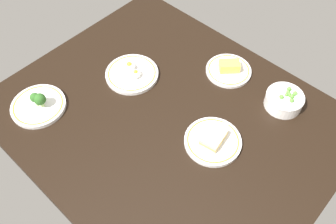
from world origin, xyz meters
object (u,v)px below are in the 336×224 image
object	(u,v)px
plate_eggs	(132,73)
plate_broccoli	(38,105)
bowl_peas	(284,100)
plate_cheese	(229,70)
plate_sandwich	(213,140)

from	to	relation	value
plate_eggs	plate_broccoli	world-z (taller)	plate_broccoli
plate_eggs	plate_broccoli	xyz separation A→B (cm)	(-13.20, -33.67, 0.38)
plate_broccoli	plate_eggs	bearing A→B (deg)	68.59
bowl_peas	plate_cheese	distance (cm)	24.42
plate_cheese	plate_sandwich	distance (cm)	33.66
plate_eggs	bowl_peas	distance (cm)	57.33
bowl_peas	plate_broccoli	distance (cm)	87.98
plate_eggs	plate_broccoli	distance (cm)	36.16
plate_eggs	plate_broccoli	size ratio (longest dim) A/B	1.04
plate_eggs	plate_sandwich	size ratio (longest dim) A/B	1.06
bowl_peas	plate_eggs	bearing A→B (deg)	-152.00
bowl_peas	plate_cheese	size ratio (longest dim) A/B	0.77
bowl_peas	plate_sandwich	world-z (taller)	bowl_peas
plate_sandwich	plate_broccoli	distance (cm)	63.27
plate_sandwich	plate_broccoli	bearing A→B (deg)	-150.87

